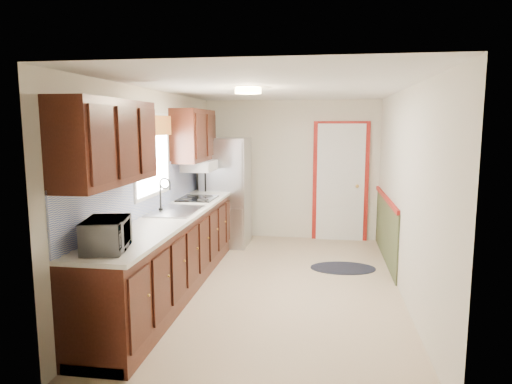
% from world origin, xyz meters
% --- Properties ---
extents(room_shell, '(3.20, 5.20, 2.52)m').
position_xyz_m(room_shell, '(0.00, 0.00, 1.20)').
color(room_shell, tan).
rests_on(room_shell, ground).
extents(kitchen_run, '(0.63, 4.00, 2.20)m').
position_xyz_m(kitchen_run, '(-1.24, -0.29, 0.81)').
color(kitchen_run, black).
rests_on(kitchen_run, ground).
extents(back_wall_trim, '(1.12, 2.30, 2.08)m').
position_xyz_m(back_wall_trim, '(0.99, 2.21, 0.89)').
color(back_wall_trim, maroon).
rests_on(back_wall_trim, ground).
extents(ceiling_fixture, '(0.30, 0.30, 0.06)m').
position_xyz_m(ceiling_fixture, '(-0.30, -0.20, 2.36)').
color(ceiling_fixture, '#FFD88C').
rests_on(ceiling_fixture, room_shell).
extents(microwave, '(0.37, 0.53, 0.33)m').
position_xyz_m(microwave, '(-1.20, -1.95, 1.10)').
color(microwave, white).
rests_on(microwave, kitchen_run).
extents(refrigerator, '(0.74, 0.74, 1.77)m').
position_xyz_m(refrigerator, '(-1.02, 1.85, 0.88)').
color(refrigerator, '#B7B7BC').
rests_on(refrigerator, ground).
extents(rug, '(0.94, 0.65, 0.01)m').
position_xyz_m(rug, '(0.86, 0.82, 0.01)').
color(rug, black).
rests_on(rug, ground).
extents(cooktop, '(0.49, 0.59, 0.02)m').
position_xyz_m(cooktop, '(-1.19, 0.75, 0.95)').
color(cooktop, black).
rests_on(cooktop, kitchen_run).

